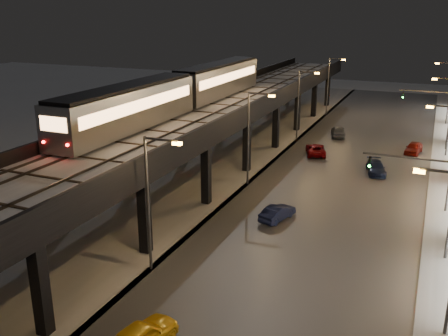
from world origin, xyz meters
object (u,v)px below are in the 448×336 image
(car_far_white, at_px, (338,132))
(car_mid_silver, at_px, (316,150))
(car_onc_white, at_px, (376,168))
(car_onc_red, at_px, (414,148))
(car_near_white, at_px, (277,213))
(subway_train, at_px, (181,91))

(car_far_white, bearing_deg, car_mid_silver, 72.11)
(car_onc_white, relative_size, car_onc_red, 1.08)
(car_far_white, bearing_deg, car_onc_white, 101.44)
(car_onc_red, bearing_deg, car_mid_silver, -146.02)
(car_far_white, distance_m, car_onc_red, 10.80)
(car_near_white, bearing_deg, car_onc_white, -94.94)
(subway_train, xyz_separation_m, car_mid_silver, (11.52, 11.24, -7.81))
(subway_train, relative_size, car_mid_silver, 8.23)
(subway_train, distance_m, car_mid_silver, 17.89)
(subway_train, height_order, car_onc_white, subway_train)
(car_mid_silver, relative_size, car_far_white, 1.06)
(subway_train, distance_m, car_far_white, 25.46)
(car_far_white, relative_size, car_onc_red, 1.09)
(car_near_white, bearing_deg, car_onc_red, -94.05)
(car_onc_red, bearing_deg, subway_train, -135.07)
(car_far_white, bearing_deg, car_onc_red, 140.72)
(car_mid_silver, xyz_separation_m, car_onc_red, (10.47, 4.99, 0.04))
(car_mid_silver, relative_size, car_onc_white, 1.07)
(subway_train, bearing_deg, car_mid_silver, 44.31)
(car_mid_silver, bearing_deg, car_near_white, 76.86)
(subway_train, relative_size, car_far_white, 8.76)
(car_near_white, relative_size, car_onc_white, 0.88)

